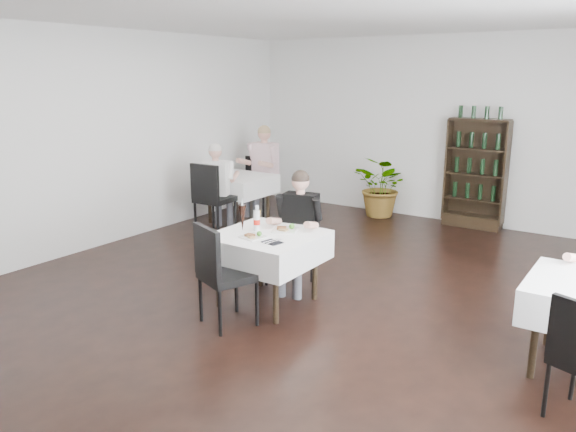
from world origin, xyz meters
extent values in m
plane|color=black|center=(0.00, 0.00, 0.00)|extent=(9.00, 9.00, 0.00)
plane|color=white|center=(0.00, 0.00, 3.00)|extent=(9.00, 9.00, 0.00)
plane|color=white|center=(0.00, 4.50, 1.50)|extent=(7.00, 0.00, 7.00)
plane|color=white|center=(-3.50, 0.00, 1.50)|extent=(0.00, 9.00, 9.00)
cube|color=black|center=(0.60, 4.32, 0.10)|extent=(0.90, 0.28, 0.20)
cylinder|color=black|center=(-0.67, -0.36, 0.35)|extent=(0.06, 0.06, 0.71)
cylinder|color=black|center=(-0.67, 0.36, 0.35)|extent=(0.06, 0.06, 0.71)
cylinder|color=black|center=(0.07, -0.36, 0.35)|extent=(0.06, 0.06, 0.71)
cylinder|color=black|center=(0.07, 0.36, 0.35)|extent=(0.06, 0.06, 0.71)
cube|color=black|center=(-0.30, 0.00, 0.73)|extent=(0.85, 0.85, 0.04)
cube|color=white|center=(-0.30, 0.00, 0.62)|extent=(1.03, 1.03, 0.30)
cylinder|color=black|center=(-3.04, 2.16, 0.35)|extent=(0.06, 0.06, 0.71)
cylinder|color=black|center=(-3.04, 2.84, 0.35)|extent=(0.06, 0.06, 0.71)
cylinder|color=black|center=(-2.36, 2.16, 0.35)|extent=(0.06, 0.06, 0.71)
cylinder|color=black|center=(-2.36, 2.84, 0.35)|extent=(0.06, 0.06, 0.71)
cube|color=black|center=(-2.70, 2.50, 0.73)|extent=(0.80, 0.80, 0.04)
cube|color=white|center=(-2.70, 2.50, 0.62)|extent=(0.98, 0.98, 0.30)
cylinder|color=black|center=(2.36, -0.04, 0.35)|extent=(0.06, 0.06, 0.71)
cylinder|color=black|center=(2.36, 0.64, 0.35)|extent=(0.06, 0.06, 0.71)
imported|color=#275E20|center=(-0.88, 4.14, 0.52)|extent=(1.12, 1.04, 1.04)
cylinder|color=black|center=(-0.62, 0.41, 0.22)|extent=(0.03, 0.03, 0.44)
cylinder|color=black|center=(-0.62, 0.79, 0.22)|extent=(0.03, 0.03, 0.44)
cylinder|color=black|center=(-0.24, 0.41, 0.22)|extent=(0.03, 0.03, 0.44)
cylinder|color=black|center=(-0.23, 0.79, 0.22)|extent=(0.03, 0.03, 0.44)
cube|color=black|center=(-0.43, 0.60, 0.47)|extent=(0.44, 0.44, 0.07)
cube|color=black|center=(-0.42, 0.80, 0.72)|extent=(0.44, 0.05, 0.48)
cylinder|color=black|center=(-0.06, -0.51, 0.23)|extent=(0.04, 0.04, 0.46)
cylinder|color=black|center=(-0.20, -0.88, 0.23)|extent=(0.04, 0.04, 0.46)
cylinder|color=black|center=(-0.43, -0.36, 0.23)|extent=(0.04, 0.04, 0.46)
cylinder|color=black|center=(-0.58, -0.74, 0.23)|extent=(0.04, 0.04, 0.46)
cube|color=black|center=(-0.32, -0.62, 0.49)|extent=(0.60, 0.60, 0.07)
cube|color=black|center=(-0.39, -0.82, 0.76)|extent=(0.45, 0.21, 0.50)
cylinder|color=black|center=(-2.91, 2.82, 0.22)|extent=(0.04, 0.04, 0.45)
cylinder|color=black|center=(-3.05, 3.18, 0.22)|extent=(0.04, 0.04, 0.45)
cylinder|color=black|center=(-2.55, 2.96, 0.22)|extent=(0.04, 0.04, 0.45)
cylinder|color=black|center=(-2.69, 3.33, 0.22)|extent=(0.04, 0.04, 0.45)
cube|color=black|center=(-2.80, 3.07, 0.48)|extent=(0.58, 0.58, 0.07)
cube|color=black|center=(-2.88, 3.26, 0.74)|extent=(0.44, 0.21, 0.49)
cylinder|color=black|center=(-2.36, 1.98, 0.25)|extent=(0.04, 0.04, 0.50)
cylinder|color=black|center=(-2.33, 1.55, 0.25)|extent=(0.04, 0.04, 0.50)
cylinder|color=black|center=(-2.79, 1.96, 0.25)|extent=(0.04, 0.04, 0.50)
cylinder|color=black|center=(-2.77, 1.53, 0.25)|extent=(0.04, 0.04, 0.50)
cube|color=black|center=(-2.56, 1.75, 0.53)|extent=(0.52, 0.52, 0.08)
cube|color=black|center=(-2.55, 1.53, 0.83)|extent=(0.50, 0.08, 0.54)
cylinder|color=black|center=(2.57, 0.70, 0.23)|extent=(0.04, 0.04, 0.46)
cylinder|color=black|center=(2.68, -0.21, 0.21)|extent=(0.03, 0.03, 0.43)
cylinder|color=black|center=(2.55, -0.56, 0.21)|extent=(0.03, 0.03, 0.43)
cube|color=#404148|center=(-0.32, 0.40, 0.53)|extent=(0.21, 0.41, 0.13)
cylinder|color=#404148|center=(-0.29, 0.24, 0.23)|extent=(0.10, 0.10, 0.46)
cube|color=#404148|center=(-0.14, 0.44, 0.53)|extent=(0.21, 0.41, 0.13)
cylinder|color=#404148|center=(-0.10, 0.27, 0.23)|extent=(0.10, 0.10, 0.46)
cube|color=black|center=(-0.27, 0.60, 0.84)|extent=(0.41, 0.28, 0.52)
cylinder|color=tan|center=(-0.43, 0.30, 0.82)|extent=(0.13, 0.30, 0.15)
cylinder|color=tan|center=(0.00, 0.39, 0.82)|extent=(0.13, 0.30, 0.15)
sphere|color=tan|center=(-0.26, 0.58, 1.24)|extent=(0.20, 0.20, 0.20)
sphere|color=black|center=(-0.26, 0.58, 1.26)|extent=(0.20, 0.20, 0.20)
cube|color=#404148|center=(-2.79, 3.01, 0.60)|extent=(0.17, 0.45, 0.15)
cylinder|color=#404148|center=(-2.80, 2.82, 0.26)|extent=(0.12, 0.12, 0.52)
cube|color=#404148|center=(-2.58, 3.00, 0.60)|extent=(0.17, 0.45, 0.15)
cylinder|color=#404148|center=(-2.59, 2.81, 0.26)|extent=(0.12, 0.12, 0.52)
cube|color=beige|center=(-2.68, 3.21, 0.95)|extent=(0.44, 0.25, 0.59)
cylinder|color=tan|center=(-2.94, 2.94, 0.93)|extent=(0.10, 0.33, 0.16)
cylinder|color=tan|center=(-2.45, 2.91, 0.93)|extent=(0.10, 0.33, 0.16)
sphere|color=tan|center=(-2.68, 3.19, 1.40)|extent=(0.22, 0.22, 0.22)
sphere|color=olive|center=(-2.68, 3.19, 1.43)|extent=(0.22, 0.22, 0.22)
cube|color=#404148|center=(-2.56, 2.01, 0.54)|extent=(0.27, 0.42, 0.13)
cylinder|color=#404148|center=(-2.63, 2.17, 0.23)|extent=(0.11, 0.11, 0.47)
cube|color=#404148|center=(-2.74, 1.94, 0.54)|extent=(0.27, 0.42, 0.13)
cylinder|color=#404148|center=(-2.80, 2.10, 0.23)|extent=(0.11, 0.11, 0.47)
cube|color=white|center=(-2.58, 1.81, 0.85)|extent=(0.43, 0.34, 0.53)
cylinder|color=tan|center=(-2.47, 2.13, 0.83)|extent=(0.18, 0.30, 0.15)
cylinder|color=tan|center=(-2.88, 1.96, 0.83)|extent=(0.18, 0.30, 0.15)
sphere|color=tan|center=(-2.59, 1.83, 1.25)|extent=(0.20, 0.20, 0.20)
sphere|color=beige|center=(-2.59, 1.83, 1.28)|extent=(0.20, 0.20, 0.20)
cylinder|color=#404148|center=(2.57, 0.65, 0.23)|extent=(0.10, 0.10, 0.46)
cylinder|color=tan|center=(2.47, 0.77, 0.81)|extent=(0.14, 0.30, 0.15)
cube|color=white|center=(-0.21, 0.20, 0.78)|extent=(0.32, 0.32, 0.02)
cube|color=#4F2A16|center=(-0.24, 0.18, 0.80)|extent=(0.13, 0.12, 0.02)
sphere|color=#35721E|center=(-0.15, 0.24, 0.82)|extent=(0.06, 0.06, 0.06)
cube|color=brown|center=(-0.19, 0.14, 0.80)|extent=(0.09, 0.08, 0.02)
cube|color=white|center=(-0.33, -0.20, 0.78)|extent=(0.26, 0.26, 0.02)
cube|color=#4F2A16|center=(-0.36, -0.21, 0.80)|extent=(0.09, 0.07, 0.02)
sphere|color=#35721E|center=(-0.28, -0.16, 0.81)|extent=(0.05, 0.05, 0.05)
cube|color=brown|center=(-0.32, -0.25, 0.79)|extent=(0.10, 0.09, 0.02)
cone|color=black|center=(-0.59, -0.04, 0.91)|extent=(0.08, 0.08, 0.28)
cylinder|color=silver|center=(-0.59, -0.04, 1.08)|extent=(0.02, 0.02, 0.07)
cone|color=#B6822E|center=(-0.48, 0.09, 0.87)|extent=(0.06, 0.06, 0.21)
cylinder|color=silver|center=(-0.48, 0.09, 1.01)|extent=(0.02, 0.02, 0.05)
cylinder|color=silver|center=(-0.46, 0.04, 0.88)|extent=(0.07, 0.07, 0.22)
cylinder|color=#B4130A|center=(-0.46, 0.04, 0.86)|extent=(0.07, 0.07, 0.05)
cylinder|color=silver|center=(-0.46, 0.04, 1.02)|extent=(0.03, 0.03, 0.05)
cube|color=black|center=(-0.07, -0.23, 0.77)|extent=(0.21, 0.18, 0.01)
cylinder|color=silver|center=(-0.09, -0.23, 0.78)|extent=(0.05, 0.20, 0.01)
cylinder|color=silver|center=(-0.05, -0.23, 0.78)|extent=(0.04, 0.20, 0.01)
camera|label=1|loc=(3.02, -4.52, 2.39)|focal=35.00mm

